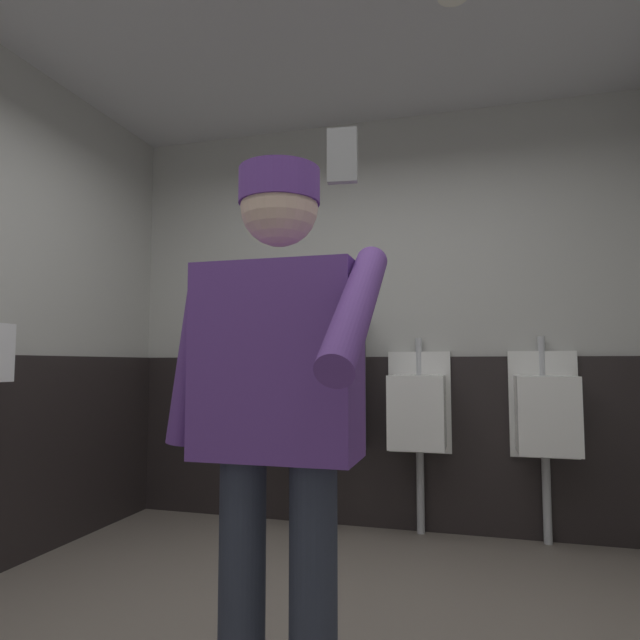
% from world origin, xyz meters
% --- Properties ---
extents(wall_back, '(4.10, 0.12, 2.77)m').
position_xyz_m(wall_back, '(0.00, 1.94, 1.38)').
color(wall_back, '#B2B2AD').
rests_on(wall_back, ground_plane).
extents(wainscot_band_back, '(3.50, 0.03, 1.12)m').
position_xyz_m(wainscot_band_back, '(0.00, 1.86, 0.56)').
color(wainscot_band_back, black).
rests_on(wainscot_band_back, ground_plane).
extents(urinal_left, '(0.40, 0.34, 1.24)m').
position_xyz_m(urinal_left, '(-0.45, 1.72, 0.78)').
color(urinal_left, white).
rests_on(urinal_left, ground_plane).
extents(urinal_middle, '(0.40, 0.34, 1.24)m').
position_xyz_m(urinal_middle, '(0.30, 1.72, 0.78)').
color(urinal_middle, white).
rests_on(urinal_middle, ground_plane).
extents(urinal_right, '(0.40, 0.34, 1.24)m').
position_xyz_m(urinal_right, '(1.05, 1.72, 0.78)').
color(urinal_right, white).
rests_on(urinal_right, ground_plane).
extents(privacy_divider_panel, '(0.04, 0.40, 0.90)m').
position_xyz_m(privacy_divider_panel, '(-0.08, 1.65, 0.95)').
color(privacy_divider_panel, '#4C4C51').
extents(person, '(0.70, 0.60, 1.67)m').
position_xyz_m(person, '(0.08, -0.24, 1.00)').
color(person, '#2D3342').
rests_on(person, ground_plane).
extents(cell_phone, '(0.06, 0.03, 0.11)m').
position_xyz_m(cell_phone, '(0.40, -0.74, 1.49)').
color(cell_phone, silver).
extents(soap_dispenser, '(0.10, 0.07, 0.18)m').
position_xyz_m(soap_dispenser, '(-1.10, 1.84, 1.30)').
color(soap_dispenser, silver).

